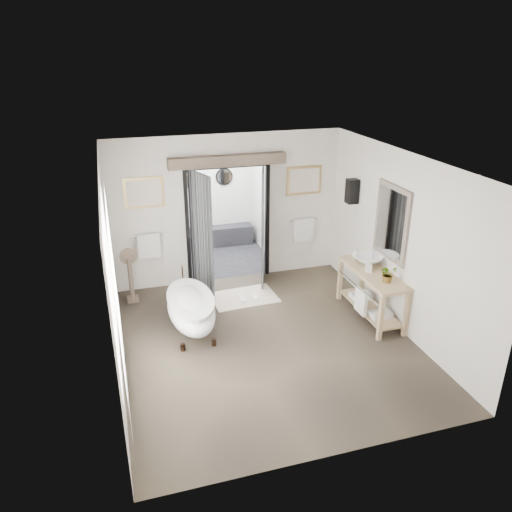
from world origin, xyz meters
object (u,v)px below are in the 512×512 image
basin (369,260)px  vanity (371,290)px  clawfoot_tub (191,308)px  rug (244,297)px

basin → vanity: bearing=-107.2°
clawfoot_tub → vanity: vanity is taller
vanity → basin: size_ratio=3.31×
vanity → clawfoot_tub: bearing=171.3°
rug → basin: (1.98, -1.00, 0.93)m
clawfoot_tub → basin: basin is taller
basin → rug: bearing=151.6°
vanity → rug: vanity is taller
vanity → basin: basin is taller
clawfoot_tub → vanity: (3.03, -0.46, 0.11)m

